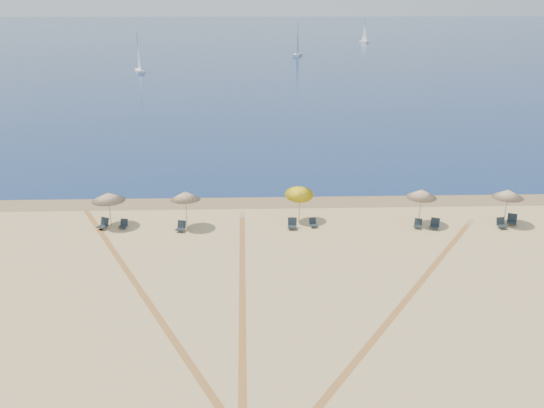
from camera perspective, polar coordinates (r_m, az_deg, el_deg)
The scene contains 20 objects.
ocean at distance 241.37m, azimuth -1.68°, elevation 16.93°, with size 500.00×500.00×0.00m, color #0C2151.
wet_sand at distance 42.55m, azimuth -0.18°, elevation 0.24°, with size 500.00×500.00×0.00m, color olive.
umbrella_1 at distance 39.01m, azimuth -16.31°, elevation 0.71°, with size 2.24×2.24×2.42m.
umbrella_2 at distance 37.57m, azimuth -8.81°, elevation 0.85°, with size 2.00×2.02×2.60m.
umbrella_3 at distance 38.23m, azimuth 2.80°, elevation 1.33°, with size 1.98×2.05×2.74m.
umbrella_4 at distance 38.93m, azimuth 14.98°, elevation 1.04°, with size 2.02×2.03×2.56m.
umbrella_5 at distance 40.95m, azimuth 22.89°, elevation 0.97°, with size 2.06×2.06×2.51m.
chair_2 at distance 39.25m, azimuth -16.76°, elevation -1.96°, with size 0.83×0.88×0.72m.
chair_3 at distance 38.97m, azimuth -14.86°, elevation -2.01°, with size 0.60×0.67×0.61m.
chair_4 at distance 37.69m, azimuth -9.24°, elevation -2.29°, with size 0.70×0.77×0.68m.
chair_5 at distance 37.60m, azimuth 2.07°, elevation -2.05°, with size 0.65×0.74×0.72m.
chair_6 at distance 37.98m, azimuth 4.21°, elevation -1.96°, with size 0.61×0.67×0.59m.
chair_7 at distance 38.96m, azimuth 14.62°, elevation -1.99°, with size 0.69×0.74×0.61m.
chair_8 at distance 39.13m, azimuth 16.22°, elevation -1.99°, with size 0.81×0.86×0.70m.
chair_9 at distance 40.73m, azimuth 22.30°, elevation -1.85°, with size 0.64×0.73×0.69m.
chair_10 at distance 41.58m, azimuth 23.22°, elevation -1.52°, with size 0.85×0.90×0.73m.
sailboat_0 at distance 120.23m, azimuth -13.39°, elevation 14.01°, with size 2.87×5.37×7.77m.
sailboat_1 at distance 197.64m, azimuth 9.39°, elevation 16.53°, with size 2.50×4.93×7.12m.
sailboat_2 at distance 150.37m, azimuth 2.62°, elevation 15.77°, with size 2.85×5.79×8.37m.
tire_tracks at distance 28.80m, azimuth -1.88°, elevation -10.23°, with size 52.36×42.81×0.00m.
Camera 1 is at (-1.19, -15.92, 14.68)m, focal length 37.01 mm.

